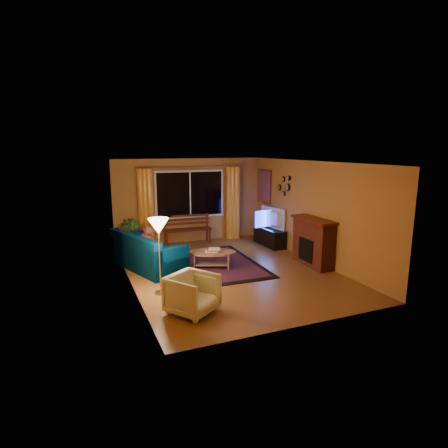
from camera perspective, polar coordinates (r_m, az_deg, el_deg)
name	(u,v)px	position (r m, az deg, el deg)	size (l,w,h in m)	color
floor	(229,271)	(8.82, 0.75, -7.13)	(4.50, 6.00, 0.02)	brown
ceiling	(229,162)	(8.35, 0.80, 9.46)	(4.50, 6.00, 0.02)	white
wall_back	(190,201)	(11.29, -5.26, 3.57)	(4.50, 0.02, 2.50)	#B97D3B
wall_left	(128,226)	(7.90, -14.47, -0.25)	(0.02, 6.00, 2.50)	#B97D3B
wall_right	(312,211)	(9.60, 13.28, 1.88)	(0.02, 6.00, 2.50)	#B97D3B
window	(190,194)	(11.20, -5.18, 4.54)	(2.00, 0.02, 1.30)	black
curtain_rod	(190,167)	(11.09, -5.19, 8.62)	(0.03, 0.03, 3.20)	#BF8C3F
curtain_left	(146,208)	(10.87, -11.86, 2.36)	(0.36, 0.36, 2.24)	orange
curtain_right	(232,203)	(11.65, 1.30, 3.23)	(0.36, 0.36, 2.24)	orange
bench	(188,236)	(11.19, -5.57, -1.91)	(1.43, 0.42, 0.43)	#50190C
potted_plant	(131,236)	(10.57, -14.00, -1.72)	(0.50, 0.50, 0.90)	#235B1E
sofa	(148,250)	(9.07, -11.52, -3.97)	(0.90, 2.10, 0.85)	#002247
dog	(146,237)	(9.47, -11.83, -1.88)	(0.31, 0.43, 0.47)	#A24D48
armchair	(192,292)	(6.56, -4.83, -10.32)	(0.74, 0.70, 0.76)	beige
floor_lamp	(160,257)	(7.35, -9.79, -4.92)	(0.25, 0.25, 1.51)	#BF8C3F
rug	(218,263)	(9.28, -0.94, -6.03)	(1.86, 2.94, 0.02)	maroon
coffee_table	(212,260)	(8.89, -1.88, -5.50)	(1.15, 1.15, 0.42)	#986B57
tv_console	(270,237)	(11.02, 6.96, -1.94)	(0.40, 1.21, 0.51)	black
television	(270,218)	(10.91, 7.03, 0.91)	(1.06, 0.14, 0.61)	black
fireplace	(313,243)	(9.31, 13.45, -2.85)	(0.40, 1.20, 1.10)	maroon
mirror_cluster	(284,185)	(10.57, 9.09, 5.93)	(0.06, 0.60, 0.56)	black
painting	(264,186)	(11.59, 6.14, 5.75)	(0.04, 0.76, 0.96)	#D8510D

